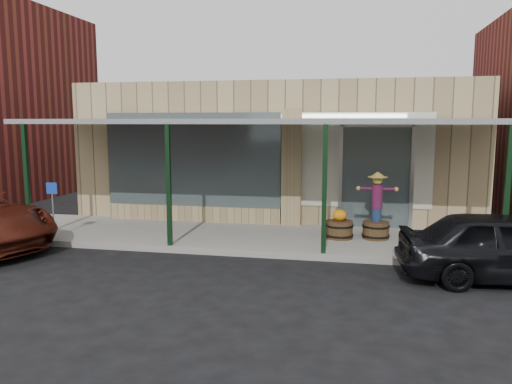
% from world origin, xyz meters
% --- Properties ---
extents(ground, '(120.00, 120.00, 0.00)m').
position_xyz_m(ground, '(0.00, 0.00, 0.00)').
color(ground, black).
rests_on(ground, ground).
extents(sidewalk, '(40.00, 3.20, 0.15)m').
position_xyz_m(sidewalk, '(0.00, 3.60, 0.07)').
color(sidewalk, gray).
rests_on(sidewalk, ground).
extents(storefront, '(12.00, 6.25, 4.20)m').
position_xyz_m(storefront, '(-0.00, 8.16, 2.09)').
color(storefront, tan).
rests_on(storefront, ground).
extents(awning, '(12.00, 3.00, 3.04)m').
position_xyz_m(awning, '(0.00, 3.56, 3.01)').
color(awning, slate).
rests_on(awning, ground).
extents(block_buildings_near, '(61.00, 8.00, 8.00)m').
position_xyz_m(block_buildings_near, '(2.01, 9.20, 3.77)').
color(block_buildings_near, maroon).
rests_on(block_buildings_near, ground).
extents(barrel_scarecrow, '(0.98, 0.86, 1.69)m').
position_xyz_m(barrel_scarecrow, '(2.99, 3.80, 0.72)').
color(barrel_scarecrow, brown).
rests_on(barrel_scarecrow, sidewalk).
extents(barrel_pumpkin, '(0.76, 0.76, 0.78)m').
position_xyz_m(barrel_pumpkin, '(2.10, 3.66, 0.43)').
color(barrel_pumpkin, brown).
rests_on(barrel_pumpkin, sidewalk).
extents(handicap_sign, '(0.29, 0.04, 1.39)m').
position_xyz_m(handicap_sign, '(-5.00, 2.40, 1.04)').
color(handicap_sign, gray).
rests_on(handicap_sign, sidewalk).
extents(parked_sedan, '(4.14, 2.05, 1.49)m').
position_xyz_m(parked_sedan, '(5.32, 1.29, 0.69)').
color(parked_sedan, black).
rests_on(parked_sedan, ground).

